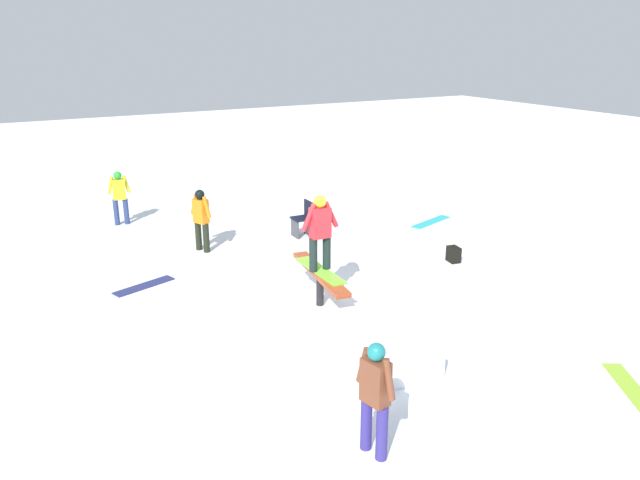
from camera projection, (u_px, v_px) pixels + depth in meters
name	position (u px, v px, depth m)	size (l,w,h in m)	color
ground_plane	(320.00, 305.00, 11.55)	(60.00, 60.00, 0.00)	white
rail_feature	(320.00, 276.00, 11.37)	(2.27, 0.61, 0.67)	black
snow_kicker_ramp	(371.00, 345.00, 9.52)	(1.80, 1.50, 0.51)	white
main_rider_on_rail	(320.00, 234.00, 11.11)	(1.52, 0.74, 1.43)	#7FE336
bystander_orange	(201.00, 217.00, 14.16)	(0.65, 0.33, 1.45)	black
bystander_yellow	(120.00, 195.00, 16.16)	(0.24, 0.58, 1.41)	navy
bystander_brown	(375.00, 393.00, 7.21)	(0.62, 0.26, 1.47)	navy
loose_snowboard_lime	(632.00, 390.00, 8.77)	(1.43, 0.28, 0.02)	#98CC32
loose_snowboard_navy	(144.00, 286.00, 12.38)	(1.27, 0.28, 0.02)	navy
loose_snowboard_cyan	(431.00, 222.00, 16.57)	(1.47, 0.28, 0.02)	#28BCC1
folding_chair	(303.00, 220.00, 15.34)	(0.45, 0.45, 0.88)	#3F3F44
backpack_on_snow	(454.00, 254.00, 13.67)	(0.30, 0.22, 0.34)	black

